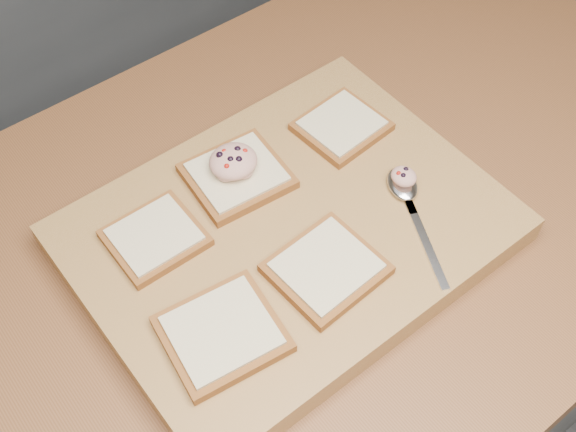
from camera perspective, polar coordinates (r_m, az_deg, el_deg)
name	(u,v)px	position (r m, az deg, el deg)	size (l,w,h in m)	color
island_counter	(293,363)	(1.36, 0.36, -11.57)	(2.00, 0.80, 0.90)	slate
cutting_board	(288,233)	(0.94, 0.00, -1.33)	(0.53, 0.40, 0.04)	#A17A45
bread_far_left	(155,237)	(0.91, -10.47, -1.67)	(0.11, 0.10, 0.02)	brown
bread_far_center	(237,175)	(0.96, -4.04, 3.22)	(0.14, 0.13, 0.02)	brown
bread_far_right	(342,126)	(1.02, 4.26, 7.10)	(0.12, 0.11, 0.02)	brown
bread_near_left	(222,333)	(0.83, -5.23, -9.21)	(0.14, 0.13, 0.02)	brown
bread_near_center	(326,268)	(0.87, 3.04, -4.16)	(0.13, 0.12, 0.02)	brown
tuna_salad_dollop	(233,161)	(0.95, -4.35, 4.35)	(0.06, 0.06, 0.03)	#DD9D8D
spoon	(406,192)	(0.96, 9.28, 1.85)	(0.10, 0.19, 0.01)	silver
spoon_salad	(404,176)	(0.95, 9.13, 3.12)	(0.03, 0.04, 0.02)	#DD9D8D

